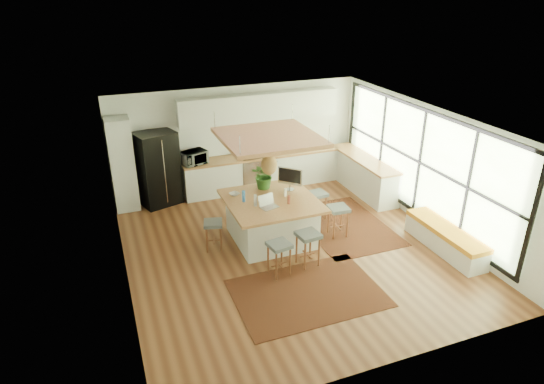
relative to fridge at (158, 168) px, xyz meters
name	(u,v)px	position (x,y,z in m)	size (l,w,h in m)	color
floor	(290,248)	(2.15, -3.16, -0.93)	(7.00, 7.00, 0.00)	#542B18
ceiling	(292,122)	(2.15, -3.16, 1.78)	(7.00, 7.00, 0.00)	white
wall_back	(238,138)	(2.15, 0.34, 0.42)	(6.50, 6.50, 0.00)	silver
wall_front	(394,288)	(2.15, -6.66, 0.42)	(6.50, 6.50, 0.00)	silver
wall_left	(119,216)	(-1.10, -3.16, 0.42)	(7.00, 7.00, 0.00)	silver
wall_right	(427,167)	(5.40, -3.16, 0.42)	(7.00, 7.00, 0.00)	silver
window_wall	(426,165)	(5.37, -3.16, 0.47)	(0.10, 6.20, 2.60)	black
pantry	(122,165)	(-0.80, 0.02, 0.20)	(0.55, 0.60, 2.25)	silver
back_counter_base	(262,172)	(2.70, 0.02, -0.49)	(4.20, 0.60, 0.88)	silver
back_counter_top	(262,155)	(2.70, 0.02, -0.03)	(4.24, 0.64, 0.05)	#955D35
backsplash	(258,136)	(2.70, 0.32, 0.43)	(4.20, 0.02, 0.80)	white
upper_cabinets	(260,107)	(2.70, 0.16, 1.22)	(4.20, 0.34, 0.70)	silver
range	(253,171)	(2.45, 0.02, -0.43)	(0.76, 0.62, 1.00)	#A5A5AA
right_counter_base	(363,175)	(5.08, -1.16, -0.49)	(0.60, 2.50, 0.88)	silver
right_counter_top	(365,159)	(5.08, -1.16, -0.03)	(0.64, 2.54, 0.05)	#955D35
window_bench	(445,239)	(5.10, -4.36, -0.68)	(0.52, 2.00, 0.50)	silver
ceiling_panel	(269,150)	(1.85, -2.76, 1.12)	(1.86, 1.86, 0.80)	#955D35
rug_near	(308,293)	(1.85, -4.70, -0.92)	(2.60, 1.80, 0.01)	black
rug_right	(344,225)	(3.69, -2.71, -0.92)	(1.80, 2.60, 0.01)	black
fridge	(158,168)	(0.00, 0.00, 0.00)	(0.91, 0.71, 1.83)	black
island	(271,219)	(1.93, -2.66, -0.46)	(1.85, 1.85, 0.93)	#955D35
stool_near_left	(279,257)	(1.60, -3.95, -0.57)	(0.39, 0.39, 0.67)	#4B5153
stool_near_right	(308,249)	(2.24, -3.85, -0.57)	(0.41, 0.41, 0.70)	#4B5153
stool_right_front	(338,221)	(3.33, -3.03, -0.57)	(0.41, 0.41, 0.69)	#4B5153
stool_right_back	(317,204)	(3.27, -2.14, -0.57)	(0.39, 0.39, 0.65)	#4B5153
stool_left_side	(214,233)	(0.68, -2.62, -0.57)	(0.37, 0.37, 0.63)	#4B5153
laptop	(269,202)	(1.76, -3.00, 0.12)	(0.35, 0.37, 0.26)	#A5A5AA
monitor	(290,179)	(2.49, -2.34, 0.26)	(0.55, 0.20, 0.51)	#A5A5AA
microwave	(194,156)	(0.90, -0.03, 0.20)	(0.60, 0.33, 0.41)	#A5A5AA
island_plant	(264,178)	(2.00, -2.04, 0.25)	(0.56, 0.62, 0.48)	#1E4C19
island_bowl	(234,194)	(1.28, -2.18, 0.03)	(0.21, 0.21, 0.05)	white
island_bottle_0	(244,198)	(1.38, -2.56, 0.10)	(0.07, 0.07, 0.19)	#3276CA
island_bottle_1	(255,201)	(1.53, -2.81, 0.10)	(0.07, 0.07, 0.19)	silver
island_bottle_2	(288,199)	(2.18, -2.96, 0.10)	(0.07, 0.07, 0.19)	#974432
island_bottle_3	(286,192)	(2.28, -2.61, 0.10)	(0.07, 0.07, 0.19)	white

